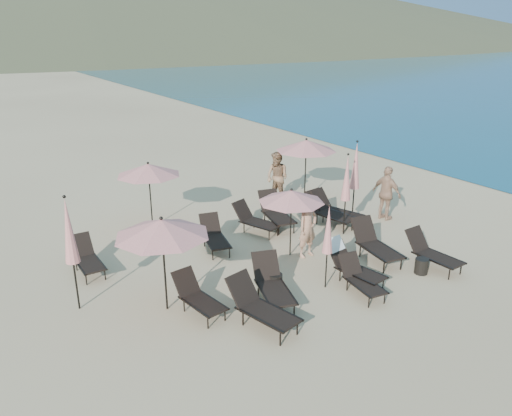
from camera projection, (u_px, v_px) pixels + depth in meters
ground at (361, 276)px, 13.49m from camera, size 800.00×800.00×0.00m
lounger_0 at (198, 296)px, 11.63m from camera, size 0.81×1.60×0.88m
lounger_1 at (260, 306)px, 11.09m from camera, size 1.08×1.90×1.03m
lounger_2 at (361, 279)px, 12.49m from camera, size 0.76×1.54×0.85m
lounger_3 at (351, 263)px, 13.08m from camera, size 0.85×1.74×1.04m
lounger_4 at (375, 243)px, 14.28m from camera, size 1.00×1.92×1.05m
lounger_5 at (432, 252)px, 13.85m from camera, size 0.71×1.69×0.96m
lounger_6 at (87, 258)px, 13.56m from camera, size 0.62×1.58×0.90m
lounger_7 at (214, 235)px, 14.98m from camera, size 0.96×1.70×0.92m
lounger_8 at (255, 219)px, 16.21m from camera, size 1.14×1.75×0.94m
lounger_9 at (276, 212)px, 16.74m from camera, size 1.06×1.93×1.05m
lounger_10 at (329, 211)px, 16.82m from camera, size 1.00×1.94×1.07m
lounger_11 at (335, 209)px, 17.02m from camera, size 1.19×1.94×1.04m
lounger_12 at (272, 283)px, 12.08m from camera, size 1.16×1.88×1.01m
umbrella_open_0 at (162, 228)px, 11.18m from camera, size 2.19×2.19×2.36m
umbrella_open_1 at (291, 196)px, 14.11m from camera, size 1.91×1.91×2.06m
umbrella_open_2 at (148, 170)px, 16.12m from camera, size 2.09×2.09×2.25m
umbrella_open_3 at (306, 145)px, 18.59m from camera, size 2.28×2.28×2.46m
umbrella_closed_0 at (328, 230)px, 12.35m from camera, size 0.27×0.27×2.29m
umbrella_closed_1 at (356, 166)px, 16.49m from camera, size 0.34×0.34×2.87m
umbrella_closed_2 at (69, 232)px, 11.23m from camera, size 0.33×0.33×2.86m
umbrella_closed_3 at (347, 178)px, 15.64m from camera, size 0.31×0.31×2.67m
side_table_0 at (275, 283)px, 12.62m from camera, size 0.38×0.38×0.47m
side_table_1 at (421, 266)px, 13.54m from camera, size 0.36×0.36×0.43m
beachgoer_a at (308, 227)px, 14.36m from camera, size 0.70×0.50×1.80m
beachgoer_b at (277, 177)px, 18.91m from camera, size 0.95×1.10×1.93m
beachgoer_c at (387, 193)px, 17.14m from camera, size 0.61×1.17×1.90m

